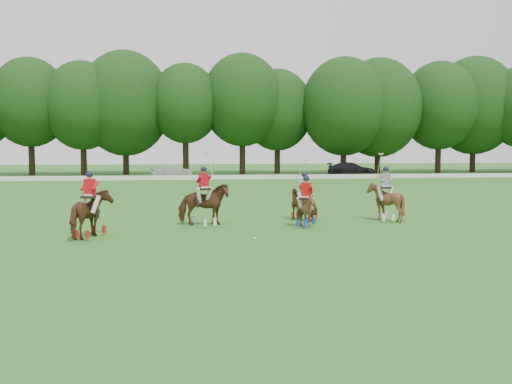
{
  "coord_description": "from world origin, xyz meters",
  "views": [
    {
      "loc": [
        -1.0,
        -18.86,
        3.25
      ],
      "look_at": [
        2.18,
        4.2,
        1.4
      ],
      "focal_mm": 40.0,
      "sensor_mm": 36.0,
      "label": 1
    }
  ],
  "objects": [
    {
      "name": "polo_stripe_b",
      "position": [
        8.03,
        5.02,
        0.87
      ],
      "size": [
        1.55,
        1.7,
        2.93
      ],
      "color": "#482113",
      "rests_on": "ground"
    },
    {
      "name": "car_mid",
      "position": [
        -1.66,
        42.5,
        0.68
      ],
      "size": [
        4.35,
        2.2,
        1.37
      ],
      "primitive_type": "imported",
      "rotation": [
        0.0,
        0.0,
        1.76
      ],
      "color": "#A2A3A8",
      "rests_on": "ground"
    },
    {
      "name": "polo_red_c",
      "position": [
        4.12,
        3.48,
        0.73
      ],
      "size": [
        1.59,
        1.63,
        2.09
      ],
      "color": "#482113",
      "rests_on": "ground"
    },
    {
      "name": "polo_ball",
      "position": [
        1.65,
        0.71,
        0.04
      ],
      "size": [
        0.09,
        0.09,
        0.09
      ],
      "primitive_type": "sphere",
      "color": "white",
      "rests_on": "ground"
    },
    {
      "name": "ground",
      "position": [
        0.0,
        0.0,
        0.0
      ],
      "size": [
        180.0,
        180.0,
        0.0
      ],
      "primitive_type": "plane",
      "color": "#2D681D",
      "rests_on": "ground"
    },
    {
      "name": "polo_red_a",
      "position": [
        -4.1,
        1.93,
        0.87
      ],
      "size": [
        1.53,
        2.2,
        2.39
      ],
      "color": "#482113",
      "rests_on": "ground"
    },
    {
      "name": "car_right",
      "position": [
        18.2,
        42.5,
        0.77
      ],
      "size": [
        5.7,
        3.96,
        1.53
      ],
      "primitive_type": "imported",
      "rotation": [
        0.0,
        0.0,
        1.19
      ],
      "color": "black",
      "rests_on": "ground"
    },
    {
      "name": "polo_stripe_a",
      "position": [
        4.54,
        5.67,
        0.76
      ],
      "size": [
        1.62,
        1.77,
        2.68
      ],
      "color": "#482113",
      "rests_on": "ground"
    },
    {
      "name": "polo_red_b",
      "position": [
        0.06,
        4.49,
        0.9
      ],
      "size": [
        2.14,
        1.99,
        2.99
      ],
      "color": "#482113",
      "rests_on": "ground"
    },
    {
      "name": "tree_line",
      "position": [
        0.26,
        48.05,
        8.23
      ],
      "size": [
        117.98,
        14.32,
        14.75
      ],
      "color": "black",
      "rests_on": "ground"
    },
    {
      "name": "boundary_rail",
      "position": [
        0.0,
        38.0,
        0.22
      ],
      "size": [
        120.0,
        0.1,
        0.44
      ],
      "primitive_type": "cube",
      "color": "white",
      "rests_on": "ground"
    }
  ]
}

